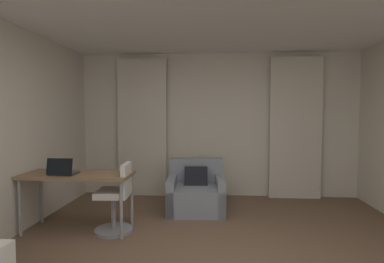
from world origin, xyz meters
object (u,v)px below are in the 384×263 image
(armchair, at_px, (196,194))
(desk_chair, at_px, (116,201))
(desk, at_px, (78,179))
(laptop, at_px, (63,171))

(armchair, height_order, desk_chair, desk_chair)
(armchair, bearing_deg, desk, -147.97)
(armchair, bearing_deg, desk_chair, -135.77)
(armchair, relative_size, desk_chair, 1.03)
(armchair, relative_size, laptop, 2.80)
(armchair, distance_m, laptop, 1.98)
(desk, bearing_deg, armchair, 32.03)
(desk, distance_m, desk_chair, 0.58)
(desk, relative_size, desk_chair, 1.56)
(laptop, bearing_deg, armchair, 32.39)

